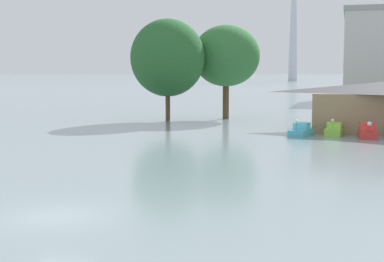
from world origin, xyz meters
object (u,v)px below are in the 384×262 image
at_px(pedal_boat_red, 368,132).
at_px(shoreline_tree_mid, 226,56).
at_px(shoreline_tree_tall_left, 168,58).
at_px(pedal_boat_lime, 334,130).
at_px(pedal_boat_cyan, 301,131).

bearing_deg(pedal_boat_red, shoreline_tree_mid, -142.30).
distance_m(shoreline_tree_tall_left, shoreline_tree_mid, 7.83).
height_order(pedal_boat_lime, shoreline_tree_mid, shoreline_tree_mid).
bearing_deg(shoreline_tree_tall_left, shoreline_tree_mid, 40.76).
bearing_deg(pedal_boat_cyan, pedal_boat_red, 100.47).
bearing_deg(pedal_boat_red, pedal_boat_cyan, -100.20).
distance_m(pedal_boat_cyan, shoreline_tree_mid, 21.03).
relative_size(pedal_boat_lime, shoreline_tree_mid, 0.22).
bearing_deg(pedal_boat_cyan, shoreline_tree_tall_left, -110.55).
height_order(pedal_boat_cyan, shoreline_tree_tall_left, shoreline_tree_tall_left).
distance_m(pedal_boat_lime, pedal_boat_red, 3.24).
distance_m(pedal_boat_red, shoreline_tree_tall_left, 26.28).
height_order(pedal_boat_red, shoreline_tree_mid, shoreline_tree_mid).
relative_size(pedal_boat_cyan, shoreline_tree_tall_left, 0.26).
bearing_deg(shoreline_tree_tall_left, pedal_boat_lime, -28.59).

